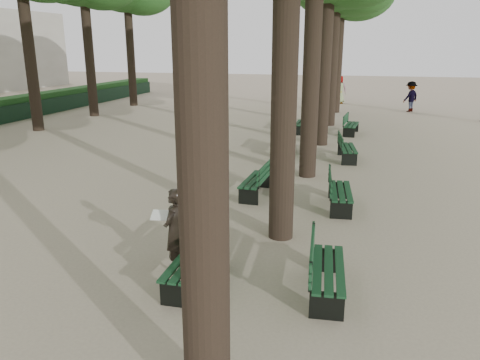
# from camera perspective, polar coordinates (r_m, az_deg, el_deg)

# --- Properties ---
(ground) EXTENTS (120.00, 120.00, 0.00)m
(ground) POSITION_cam_1_polar(r_m,az_deg,el_deg) (7.95, -9.89, -13.96)
(ground) COLOR tan
(ground) RESTS_ON ground
(bench_left_0) EXTENTS (0.59, 1.81, 0.92)m
(bench_left_0) POSITION_cam_1_polar(r_m,az_deg,el_deg) (8.19, -5.85, -10.69)
(bench_left_0) COLOR black
(bench_left_0) RESTS_ON ground
(bench_left_1) EXTENTS (0.64, 1.82, 0.92)m
(bench_left_1) POSITION_cam_1_polar(r_m,az_deg,el_deg) (12.72, 1.95, -0.72)
(bench_left_1) COLOR black
(bench_left_1) RESTS_ON ground
(bench_left_2) EXTENTS (0.64, 1.82, 0.92)m
(bench_left_2) POSITION_cam_1_polar(r_m,az_deg,el_deg) (17.69, 5.62, 4.03)
(bench_left_2) COLOR black
(bench_left_2) RESTS_ON ground
(bench_left_3) EXTENTS (0.58, 1.80, 0.92)m
(bench_left_3) POSITION_cam_1_polar(r_m,az_deg,el_deg) (22.29, 7.52, 6.47)
(bench_left_3) COLOR black
(bench_left_3) RESTS_ON ground
(bench_right_0) EXTENTS (0.70, 1.84, 0.92)m
(bench_right_0) POSITION_cam_1_polar(r_m,az_deg,el_deg) (7.97, 10.57, -11.70)
(bench_right_0) COLOR black
(bench_right_0) RESTS_ON ground
(bench_right_1) EXTENTS (0.73, 1.84, 0.92)m
(bench_right_1) POSITION_cam_1_polar(r_m,az_deg,el_deg) (11.99, 12.09, -2.13)
(bench_right_1) COLOR black
(bench_right_1) RESTS_ON ground
(bench_right_2) EXTENTS (0.81, 1.86, 0.92)m
(bench_right_2) POSITION_cam_1_polar(r_m,az_deg,el_deg) (17.10, 12.93, 3.27)
(bench_right_2) COLOR black
(bench_right_2) RESTS_ON ground
(bench_right_3) EXTENTS (0.73, 1.84, 0.92)m
(bench_right_3) POSITION_cam_1_polar(r_m,az_deg,el_deg) (22.19, 13.38, 6.13)
(bench_right_3) COLOR black
(bench_right_3) RESTS_ON ground
(man_with_map) EXTENTS (0.61, 0.64, 1.56)m
(man_with_map) POSITION_cam_1_polar(r_m,az_deg,el_deg) (8.44, -7.98, -6.12)
(man_with_map) COLOR black
(man_with_map) RESTS_ON ground
(pedestrian_b) EXTENTS (1.06, 1.14, 1.84)m
(pedestrian_b) POSITION_cam_1_polar(r_m,az_deg,el_deg) (30.96, 20.08, 9.53)
(pedestrian_b) COLOR #262628
(pedestrian_b) RESTS_ON ground
(pedestrian_d) EXTENTS (0.99, 0.52, 1.93)m
(pedestrian_d) POSITION_cam_1_polar(r_m,az_deg,el_deg) (34.08, 12.04, 10.73)
(pedestrian_d) COLOR #262628
(pedestrian_d) RESTS_ON ground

